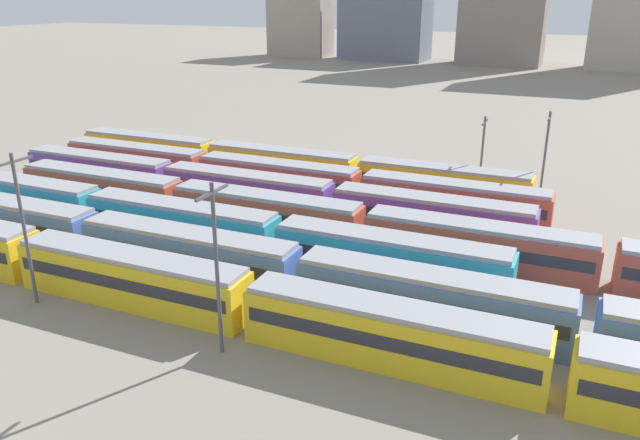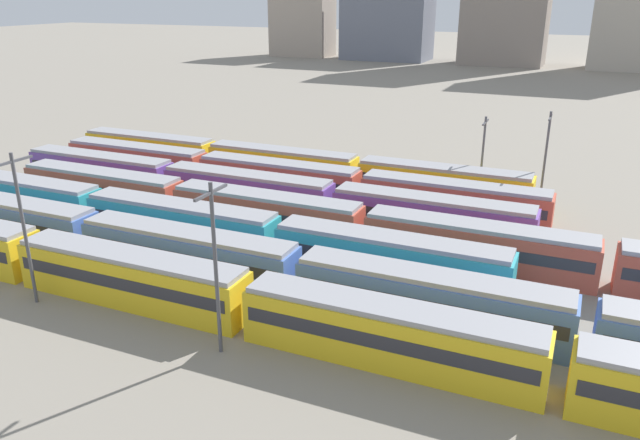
{
  "view_description": "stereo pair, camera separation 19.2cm",
  "coord_description": "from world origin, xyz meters",
  "px_view_note": "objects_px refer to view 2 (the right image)",
  "views": [
    {
      "loc": [
        42.36,
        -30.78,
        20.77
      ],
      "look_at": [
        22.18,
        15.6,
        2.04
      ],
      "focal_mm": 34.82,
      "sensor_mm": 36.0,
      "label": 1
    },
    {
      "loc": [
        42.54,
        -30.7,
        20.77
      ],
      "look_at": [
        22.18,
        15.6,
        2.04
      ],
      "focal_mm": 34.82,
      "sensor_mm": 36.0,
      "label": 2
    }
  ],
  "objects_px": {
    "train_track_2": "(181,223)",
    "catenary_pole_1": "(546,154)",
    "train_track_1": "(430,299)",
    "train_track_0": "(389,334)",
    "train_track_4": "(247,191)",
    "train_track_3": "(477,246)",
    "catenary_pole_3": "(483,152)",
    "catenary_pole_2": "(215,262)",
    "catenary_pole_0": "(23,223)",
    "train_track_6": "(282,164)",
    "train_track_5": "(279,178)"
  },
  "relations": [
    {
      "from": "train_track_4",
      "to": "train_track_0",
      "type": "bearing_deg",
      "value": -43.96
    },
    {
      "from": "train_track_4",
      "to": "catenary_pole_1",
      "type": "bearing_deg",
      "value": 26.2
    },
    {
      "from": "catenary_pole_1",
      "to": "catenary_pole_3",
      "type": "xyz_separation_m",
      "value": [
        -6.27,
        0.41,
        -0.55
      ]
    },
    {
      "from": "train_track_1",
      "to": "train_track_4",
      "type": "xyz_separation_m",
      "value": [
        -22.68,
        15.6,
        -0.0
      ]
    },
    {
      "from": "train_track_3",
      "to": "catenary_pole_2",
      "type": "distance_m",
      "value": 22.56
    },
    {
      "from": "catenary_pole_2",
      "to": "catenary_pole_3",
      "type": "xyz_separation_m",
      "value": [
        8.87,
        37.55,
        -1.15
      ]
    },
    {
      "from": "train_track_1",
      "to": "train_track_6",
      "type": "bearing_deg",
      "value": 132.8
    },
    {
      "from": "catenary_pole_0",
      "to": "catenary_pole_1",
      "type": "xyz_separation_m",
      "value": [
        30.62,
        36.89,
        -0.63
      ]
    },
    {
      "from": "train_track_6",
      "to": "catenary_pole_3",
      "type": "bearing_deg",
      "value": 8.47
    },
    {
      "from": "train_track_3",
      "to": "catenary_pole_3",
      "type": "height_order",
      "value": "catenary_pole_3"
    },
    {
      "from": "catenary_pole_1",
      "to": "catenary_pole_2",
      "type": "relative_size",
      "value": 0.89
    },
    {
      "from": "train_track_4",
      "to": "train_track_6",
      "type": "bearing_deg",
      "value": 97.65
    },
    {
      "from": "train_track_4",
      "to": "catenary_pole_2",
      "type": "bearing_deg",
      "value": -63.58
    },
    {
      "from": "train_track_3",
      "to": "train_track_6",
      "type": "distance_m",
      "value": 29.69
    },
    {
      "from": "train_track_3",
      "to": "train_track_4",
      "type": "relative_size",
      "value": 1.68
    },
    {
      "from": "train_track_0",
      "to": "catenary_pole_3",
      "type": "bearing_deg",
      "value": 91.41
    },
    {
      "from": "train_track_4",
      "to": "catenary_pole_0",
      "type": "xyz_separation_m",
      "value": [
        -3.63,
        -23.6,
        4.1
      ]
    },
    {
      "from": "train_track_1",
      "to": "catenary_pole_3",
      "type": "bearing_deg",
      "value": 93.82
    },
    {
      "from": "train_track_5",
      "to": "catenary_pole_1",
      "type": "bearing_deg",
      "value": 17.18
    },
    {
      "from": "train_track_1",
      "to": "train_track_3",
      "type": "distance_m",
      "value": 10.47
    },
    {
      "from": "train_track_5",
      "to": "train_track_6",
      "type": "distance_m",
      "value": 5.66
    },
    {
      "from": "train_track_2",
      "to": "catenary_pole_1",
      "type": "bearing_deg",
      "value": 40.68
    },
    {
      "from": "catenary_pole_1",
      "to": "catenary_pole_2",
      "type": "height_order",
      "value": "catenary_pole_2"
    },
    {
      "from": "train_track_6",
      "to": "train_track_5",
      "type": "bearing_deg",
      "value": -66.63
    },
    {
      "from": "train_track_2",
      "to": "catenary_pole_0",
      "type": "height_order",
      "value": "catenary_pole_0"
    },
    {
      "from": "catenary_pole_1",
      "to": "catenary_pole_2",
      "type": "distance_m",
      "value": 40.11
    },
    {
      "from": "train_track_6",
      "to": "catenary_pole_0",
      "type": "xyz_separation_m",
      "value": [
        -2.23,
        -34.0,
        4.1
      ]
    },
    {
      "from": "catenary_pole_0",
      "to": "train_track_1",
      "type": "bearing_deg",
      "value": 16.92
    },
    {
      "from": "train_track_0",
      "to": "catenary_pole_3",
      "type": "distance_m",
      "value": 34.63
    },
    {
      "from": "train_track_1",
      "to": "catenary_pole_3",
      "type": "distance_m",
      "value": 29.51
    },
    {
      "from": "train_track_4",
      "to": "catenary_pole_3",
      "type": "height_order",
      "value": "catenary_pole_3"
    },
    {
      "from": "train_track_4",
      "to": "train_track_5",
      "type": "bearing_deg",
      "value": 80.71
    },
    {
      "from": "catenary_pole_1",
      "to": "train_track_2",
      "type": "bearing_deg",
      "value": -139.32
    },
    {
      "from": "train_track_3",
      "to": "train_track_0",
      "type": "bearing_deg",
      "value": -98.34
    },
    {
      "from": "train_track_4",
      "to": "train_track_6",
      "type": "height_order",
      "value": "same"
    },
    {
      "from": "train_track_0",
      "to": "catenary_pole_3",
      "type": "relative_size",
      "value": 10.89
    },
    {
      "from": "train_track_1",
      "to": "train_track_5",
      "type": "bearing_deg",
      "value": 136.38
    },
    {
      "from": "catenary_pole_0",
      "to": "catenary_pole_1",
      "type": "height_order",
      "value": "catenary_pole_0"
    },
    {
      "from": "train_track_4",
      "to": "catenary_pole_3",
      "type": "distance_m",
      "value": 25.01
    },
    {
      "from": "train_track_0",
      "to": "catenary_pole_3",
      "type": "height_order",
      "value": "catenary_pole_3"
    },
    {
      "from": "train_track_2",
      "to": "catenary_pole_2",
      "type": "height_order",
      "value": "catenary_pole_2"
    },
    {
      "from": "train_track_4",
      "to": "train_track_5",
      "type": "xyz_separation_m",
      "value": [
        0.85,
        5.2,
        0.0
      ]
    },
    {
      "from": "train_track_1",
      "to": "train_track_0",
      "type": "bearing_deg",
      "value": -102.0
    },
    {
      "from": "train_track_2",
      "to": "train_track_3",
      "type": "xyz_separation_m",
      "value": [
        24.42,
        5.2,
        0.0
      ]
    },
    {
      "from": "train_track_0",
      "to": "train_track_2",
      "type": "distance_m",
      "value": 24.45
    },
    {
      "from": "train_track_6",
      "to": "train_track_4",
      "type": "bearing_deg",
      "value": -82.35
    },
    {
      "from": "train_track_0",
      "to": "catenary_pole_1",
      "type": "xyz_separation_m",
      "value": [
        5.42,
        34.08,
        3.47
      ]
    },
    {
      "from": "catenary_pole_0",
      "to": "catenary_pole_2",
      "type": "relative_size",
      "value": 1.0
    },
    {
      "from": "train_track_4",
      "to": "train_track_2",
      "type": "bearing_deg",
      "value": -93.06
    },
    {
      "from": "train_track_4",
      "to": "train_track_5",
      "type": "distance_m",
      "value": 5.27
    }
  ]
}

